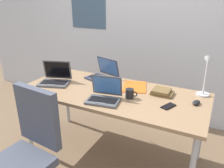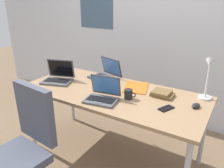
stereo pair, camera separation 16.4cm
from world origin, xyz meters
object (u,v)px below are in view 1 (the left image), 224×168
laptop_back_left (104,96)px  computer_mouse (196,102)px  paper_folder_center (135,87)px  laptop_near_mouse (103,75)px  coffee_mug (130,94)px  office_chair (26,163)px  book_stack (162,92)px  desk_lamp (206,76)px  laptop_by_keyboard (55,79)px  cell_phone (168,106)px

laptop_back_left → computer_mouse: size_ratio=3.29×
laptop_back_left → paper_folder_center: bearing=72.8°
laptop_near_mouse → laptop_back_left: bearing=-59.6°
coffee_mug → office_chair: size_ratio=0.12×
computer_mouse → book_stack: 0.33m
coffee_mug → laptop_near_mouse: bearing=144.4°
desk_lamp → laptop_near_mouse: 1.07m
desk_lamp → paper_folder_center: (-0.65, -0.07, -0.19)m
book_stack → computer_mouse: bearing=-13.3°
desk_lamp → laptop_by_keyboard: bearing=-166.7°
laptop_by_keyboard → cell_phone: size_ratio=2.69×
coffee_mug → office_chair: office_chair is taller
laptop_back_left → book_stack: (0.42, 0.36, -0.02)m
laptop_near_mouse → paper_folder_center: 0.42m
computer_mouse → book_stack: (-0.32, 0.08, 0.01)m
laptop_near_mouse → book_stack: laptop_near_mouse is taller
desk_lamp → office_chair: desk_lamp is taller
cell_phone → office_chair: bearing=-115.5°
desk_lamp → paper_folder_center: desk_lamp is taller
laptop_back_left → book_stack: 0.56m
book_stack → office_chair: (-0.78, -1.00, -0.37)m
cell_phone → laptop_near_mouse: bearing=-179.2°
cell_phone → coffee_mug: 0.36m
laptop_back_left → laptop_by_keyboard: 0.69m
laptop_back_left → laptop_near_mouse: (-0.28, 0.49, 0.00)m
computer_mouse → cell_phone: size_ratio=0.71×
laptop_near_mouse → book_stack: bearing=-9.7°
laptop_back_left → book_stack: laptop_back_left is taller
book_stack → paper_folder_center: 0.30m
office_chair → coffee_mug: bearing=55.6°
laptop_back_left → book_stack: bearing=40.7°
laptop_by_keyboard → office_chair: size_ratio=0.38×
computer_mouse → paper_folder_center: size_ratio=0.31×
laptop_back_left → cell_phone: 0.56m
laptop_near_mouse → computer_mouse: laptop_near_mouse is taller
laptop_back_left → office_chair: size_ratio=0.33×
laptop_near_mouse → office_chair: 1.19m
laptop_back_left → coffee_mug: bearing=39.2°
computer_mouse → coffee_mug: bearing=-149.9°
paper_folder_center → coffee_mug: (0.06, -0.27, 0.04)m
computer_mouse → book_stack: size_ratio=0.47×
desk_lamp → cell_phone: (-0.23, -0.35, -0.19)m
book_stack → office_chair: size_ratio=0.21×
book_stack → office_chair: 1.32m
laptop_by_keyboard → paper_folder_center: 0.85m
computer_mouse → desk_lamp: bearing=97.4°
paper_folder_center → coffee_mug: coffee_mug is taller
desk_lamp → book_stack: desk_lamp is taller
laptop_back_left → book_stack: size_ratio=1.55×
desk_lamp → cell_phone: size_ratio=2.94×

